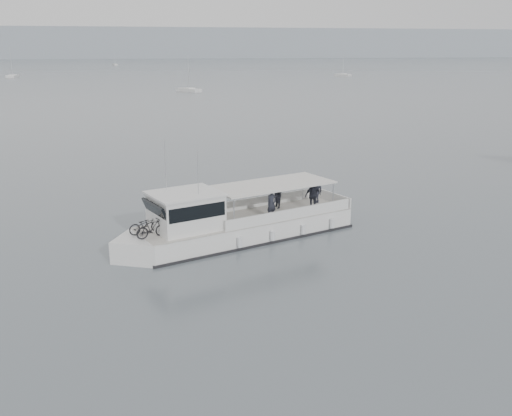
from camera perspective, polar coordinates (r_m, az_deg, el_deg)
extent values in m
plane|color=#555F64|center=(34.51, 4.55, -0.77)|extent=(1400.00, 1400.00, 0.00)
cube|color=#939EA8|center=(591.79, -11.50, 15.85)|extent=(1400.00, 90.00, 28.00)
cube|color=white|center=(30.39, -0.92, -2.15)|extent=(12.16, 7.05, 1.28)
cube|color=white|center=(27.94, -11.33, -4.10)|extent=(3.00, 3.00, 1.28)
cube|color=beige|center=(30.20, -0.93, -1.00)|extent=(12.16, 7.05, 0.06)
cube|color=black|center=(30.51, -0.92, -2.86)|extent=(12.38, 7.23, 0.18)
cube|color=white|center=(32.25, 0.35, 0.64)|extent=(7.41, 2.82, 0.59)
cube|color=white|center=(29.85, 3.49, -0.64)|extent=(7.41, 2.82, 0.59)
cube|color=white|center=(33.42, 7.66, 1.04)|extent=(1.18, 2.98, 0.59)
cube|color=white|center=(28.34, -7.05, -0.38)|extent=(3.87, 3.58, 1.77)
cube|color=black|center=(27.72, -9.91, -0.55)|extent=(1.37, 2.50, 1.14)
cube|color=black|center=(28.26, -7.07, 0.19)|extent=(3.70, 3.55, 0.69)
cube|color=white|center=(28.10, -7.12, 1.45)|extent=(4.12, 3.83, 0.10)
cube|color=silver|center=(30.60, 1.58, 2.36)|extent=(7.29, 5.09, 0.08)
cylinder|color=silver|center=(28.06, -2.21, -0.59)|extent=(0.08, 0.08, 1.62)
cylinder|color=silver|center=(30.39, -4.82, 0.64)|extent=(0.08, 0.08, 1.62)
cylinder|color=silver|center=(31.57, 7.71, 1.13)|extent=(0.08, 0.08, 1.62)
cylinder|color=silver|center=(33.65, 4.71, 2.13)|extent=(0.08, 0.08, 1.62)
cylinder|color=silver|center=(28.37, -9.05, 4.16)|extent=(0.04, 0.04, 2.56)
cylinder|color=silver|center=(27.42, -5.83, 3.45)|extent=(0.04, 0.04, 2.16)
cylinder|color=silver|center=(28.25, -1.65, -3.46)|extent=(0.30, 0.30, 0.49)
cylinder|color=silver|center=(29.24, 1.67, -2.78)|extent=(0.30, 0.30, 0.49)
cylinder|color=silver|center=(30.33, 4.76, -2.15)|extent=(0.30, 0.30, 0.49)
cylinder|color=silver|center=(31.51, 7.62, -1.55)|extent=(0.30, 0.30, 0.49)
imported|color=black|center=(28.08, -10.99, -1.65)|extent=(1.79, 1.14, 0.89)
imported|color=black|center=(27.38, -10.39, -2.02)|extent=(1.61, 0.95, 0.93)
imported|color=#262833|center=(29.76, 1.57, 0.40)|extent=(0.72, 0.63, 1.65)
imported|color=#262833|center=(31.77, 2.05, 1.38)|extent=(0.78, 0.91, 1.65)
imported|color=#262833|center=(31.67, 5.71, 1.27)|extent=(1.03, 0.57, 1.65)
imported|color=#262833|center=(33.01, 6.01, 1.86)|extent=(1.23, 1.10, 1.65)
cube|color=white|center=(135.45, -6.72, 11.62)|extent=(5.56, 6.84, 0.75)
cube|color=white|center=(135.43, -6.72, 11.76)|extent=(2.89, 3.02, 0.45)
cylinder|color=silver|center=(135.23, -6.77, 13.32)|extent=(0.08, 0.08, 7.45)
cube|color=white|center=(213.53, 8.68, 13.02)|extent=(5.04, 6.15, 0.75)
cube|color=white|center=(213.52, 8.68, 13.11)|extent=(2.61, 2.73, 0.45)
cylinder|color=silver|center=(213.40, 8.72, 14.00)|extent=(0.08, 0.08, 6.71)
cube|color=white|center=(349.58, -13.91, 13.74)|extent=(3.20, 6.19, 0.75)
cube|color=white|center=(349.57, -13.92, 13.79)|extent=(2.09, 2.40, 0.45)
cylinder|color=silver|center=(349.50, -13.95, 14.32)|extent=(0.08, 0.08, 6.50)
cube|color=white|center=(218.02, -23.15, 12.02)|extent=(3.15, 8.55, 0.75)
cube|color=white|center=(218.01, -23.16, 12.10)|extent=(2.51, 3.07, 0.45)
cylinder|color=silver|center=(217.86, -23.30, 13.31)|extent=(0.08, 0.08, 9.25)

